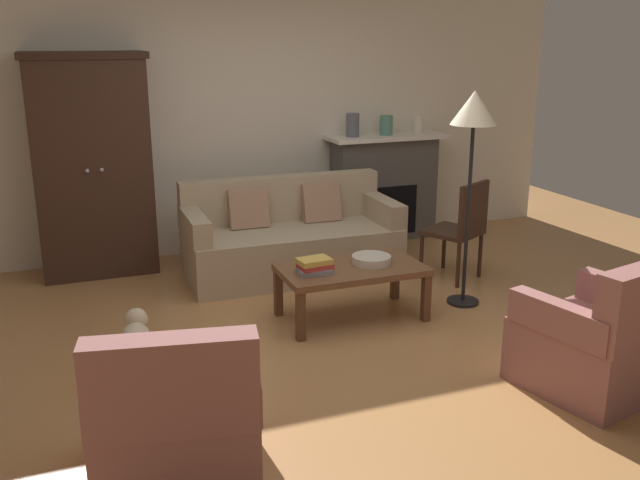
{
  "coord_description": "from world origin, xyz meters",
  "views": [
    {
      "loc": [
        -1.75,
        -4.35,
        2.12
      ],
      "look_at": [
        0.2,
        0.69,
        0.55
      ],
      "focal_mm": 39.61,
      "sensor_mm": 36.0,
      "label": 1
    }
  ],
  "objects_px": {
    "armoire": "(92,166)",
    "mantel_vase_jade": "(386,125)",
    "coffee_table": "(352,273)",
    "mantel_vase_cream": "(418,124)",
    "floor_lamp": "(474,121)",
    "armchair_near_right": "(600,342)",
    "dog": "(136,341)",
    "mantel_vase_slate": "(353,125)",
    "book_stack": "(315,266)",
    "fruit_bowl": "(371,260)",
    "fireplace": "(384,186)",
    "armchair_near_left": "(177,424)",
    "side_chair_wooden": "(461,225)",
    "couch": "(290,240)"
  },
  "relations": [
    {
      "from": "coffee_table",
      "to": "mantel_vase_cream",
      "type": "bearing_deg",
      "value": 50.41
    },
    {
      "from": "mantel_vase_jade",
      "to": "floor_lamp",
      "type": "height_order",
      "value": "floor_lamp"
    },
    {
      "from": "mantel_vase_jade",
      "to": "dog",
      "type": "xyz_separation_m",
      "value": [
        -2.9,
        -2.34,
        -0.98
      ]
    },
    {
      "from": "dog",
      "to": "book_stack",
      "type": "bearing_deg",
      "value": 14.88
    },
    {
      "from": "book_stack",
      "to": "side_chair_wooden",
      "type": "height_order",
      "value": "side_chair_wooden"
    },
    {
      "from": "book_stack",
      "to": "mantel_vase_slate",
      "type": "relative_size",
      "value": 1.1
    },
    {
      "from": "coffee_table",
      "to": "mantel_vase_cream",
      "type": "xyz_separation_m",
      "value": [
        1.61,
        1.94,
        0.85
      ]
    },
    {
      "from": "mantel_vase_slate",
      "to": "floor_lamp",
      "type": "bearing_deg",
      "value": -85.93
    },
    {
      "from": "coffee_table",
      "to": "dog",
      "type": "distance_m",
      "value": 1.73
    },
    {
      "from": "couch",
      "to": "coffee_table",
      "type": "distance_m",
      "value": 1.2
    },
    {
      "from": "armoire",
      "to": "armchair_near_right",
      "type": "xyz_separation_m",
      "value": [
        2.68,
        -3.48,
        -0.68
      ]
    },
    {
      "from": "mantel_vase_jade",
      "to": "floor_lamp",
      "type": "distance_m",
      "value": 2.01
    },
    {
      "from": "fireplace",
      "to": "armchair_near_right",
      "type": "height_order",
      "value": "fireplace"
    },
    {
      "from": "couch",
      "to": "armchair_near_right",
      "type": "height_order",
      "value": "armchair_near_right"
    },
    {
      "from": "mantel_vase_jade",
      "to": "armoire",
      "type": "bearing_deg",
      "value": -178.83
    },
    {
      "from": "coffee_table",
      "to": "couch",
      "type": "bearing_deg",
      "value": 94.43
    },
    {
      "from": "book_stack",
      "to": "floor_lamp",
      "type": "relative_size",
      "value": 0.15
    },
    {
      "from": "fruit_bowl",
      "to": "mantel_vase_jade",
      "type": "height_order",
      "value": "mantel_vase_jade"
    },
    {
      "from": "mantel_vase_slate",
      "to": "mantel_vase_jade",
      "type": "bearing_deg",
      "value": 0.0
    },
    {
      "from": "fireplace",
      "to": "side_chair_wooden",
      "type": "distance_m",
      "value": 1.49
    },
    {
      "from": "armchair_near_left",
      "to": "side_chair_wooden",
      "type": "bearing_deg",
      "value": 35.9
    },
    {
      "from": "couch",
      "to": "armoire",
      "type": "bearing_deg",
      "value": 157.06
    },
    {
      "from": "mantel_vase_jade",
      "to": "armchair_near_right",
      "type": "height_order",
      "value": "mantel_vase_jade"
    },
    {
      "from": "floor_lamp",
      "to": "side_chair_wooden",
      "type": "bearing_deg",
      "value": 61.72
    },
    {
      "from": "armchair_near_right",
      "to": "armchair_near_left",
      "type": "bearing_deg",
      "value": -179.67
    },
    {
      "from": "armchair_near_right",
      "to": "floor_lamp",
      "type": "bearing_deg",
      "value": 89.01
    },
    {
      "from": "armchair_near_left",
      "to": "side_chair_wooden",
      "type": "relative_size",
      "value": 1.0
    },
    {
      "from": "armoire",
      "to": "mantel_vase_slate",
      "type": "distance_m",
      "value": 2.58
    },
    {
      "from": "couch",
      "to": "side_chair_wooden",
      "type": "height_order",
      "value": "side_chair_wooden"
    },
    {
      "from": "side_chair_wooden",
      "to": "coffee_table",
      "type": "bearing_deg",
      "value": -159.35
    },
    {
      "from": "floor_lamp",
      "to": "fruit_bowl",
      "type": "bearing_deg",
      "value": 176.34
    },
    {
      "from": "fireplace",
      "to": "armoire",
      "type": "xyz_separation_m",
      "value": [
        -2.95,
        -0.08,
        0.43
      ]
    },
    {
      "from": "armchair_near_left",
      "to": "side_chair_wooden",
      "type": "distance_m",
      "value": 3.57
    },
    {
      "from": "fireplace",
      "to": "fruit_bowl",
      "type": "height_order",
      "value": "fireplace"
    },
    {
      "from": "book_stack",
      "to": "armchair_near_right",
      "type": "distance_m",
      "value": 2.02
    },
    {
      "from": "fireplace",
      "to": "coffee_table",
      "type": "height_order",
      "value": "fireplace"
    },
    {
      "from": "fireplace",
      "to": "armchair_near_left",
      "type": "xyz_separation_m",
      "value": [
        -2.85,
        -3.58,
        -0.25
      ]
    },
    {
      "from": "fruit_bowl",
      "to": "armchair_near_right",
      "type": "bearing_deg",
      "value": -63.99
    },
    {
      "from": "mantel_vase_jade",
      "to": "book_stack",
      "type": "bearing_deg",
      "value": -127.94
    },
    {
      "from": "armoire",
      "to": "book_stack",
      "type": "bearing_deg",
      "value": -53.89
    },
    {
      "from": "book_stack",
      "to": "armchair_near_right",
      "type": "bearing_deg",
      "value": -50.6
    },
    {
      "from": "fruit_bowl",
      "to": "side_chair_wooden",
      "type": "bearing_deg",
      "value": 22.89
    },
    {
      "from": "fireplace",
      "to": "side_chair_wooden",
      "type": "bearing_deg",
      "value": -88.58
    },
    {
      "from": "mantel_vase_cream",
      "to": "floor_lamp",
      "type": "bearing_deg",
      "value": -107.37
    },
    {
      "from": "mantel_vase_jade",
      "to": "mantel_vase_cream",
      "type": "distance_m",
      "value": 0.38
    },
    {
      "from": "armoire",
      "to": "mantel_vase_jade",
      "type": "distance_m",
      "value": 2.96
    },
    {
      "from": "fireplace",
      "to": "armchair_near_right",
      "type": "relative_size",
      "value": 1.37
    },
    {
      "from": "armoire",
      "to": "armchair_near_right",
      "type": "distance_m",
      "value": 4.45
    },
    {
      "from": "dog",
      "to": "mantel_vase_slate",
      "type": "bearing_deg",
      "value": 42.9
    },
    {
      "from": "coffee_table",
      "to": "armoire",
      "type": "bearing_deg",
      "value": 132.48
    }
  ]
}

